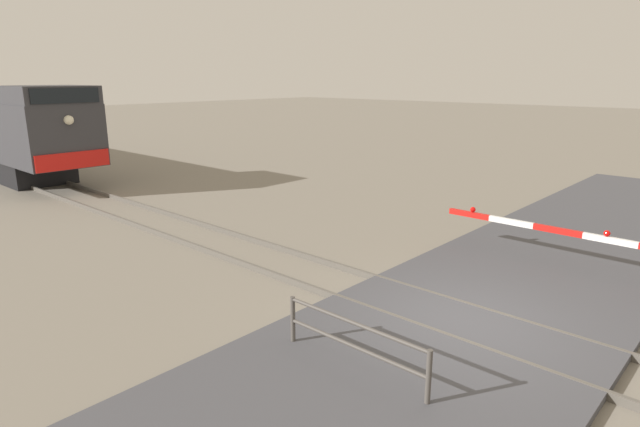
# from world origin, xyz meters

# --- Properties ---
(ground_plane) EXTENTS (160.00, 160.00, 0.00)m
(ground_plane) POSITION_xyz_m (0.00, 0.00, 0.00)
(ground_plane) COLOR gray
(rail_track_left) EXTENTS (0.08, 80.00, 0.15)m
(rail_track_left) POSITION_xyz_m (-0.72, 0.00, 0.07)
(rail_track_left) COLOR #59544C
(rail_track_left) RESTS_ON ground_plane
(rail_track_right) EXTENTS (0.08, 80.00, 0.15)m
(rail_track_right) POSITION_xyz_m (0.72, 0.00, 0.07)
(rail_track_right) COLOR #59544C
(rail_track_right) RESTS_ON ground_plane
(road_surface) EXTENTS (36.00, 5.15, 0.14)m
(road_surface) POSITION_xyz_m (0.00, 0.00, 0.07)
(road_surface) COLOR #47474C
(road_surface) RESTS_ON ground_plane
(guard_railing) EXTENTS (0.08, 2.70, 0.95)m
(guard_railing) POSITION_xyz_m (-2.70, 0.51, 0.62)
(guard_railing) COLOR #4C4742
(guard_railing) RESTS_ON ground_plane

